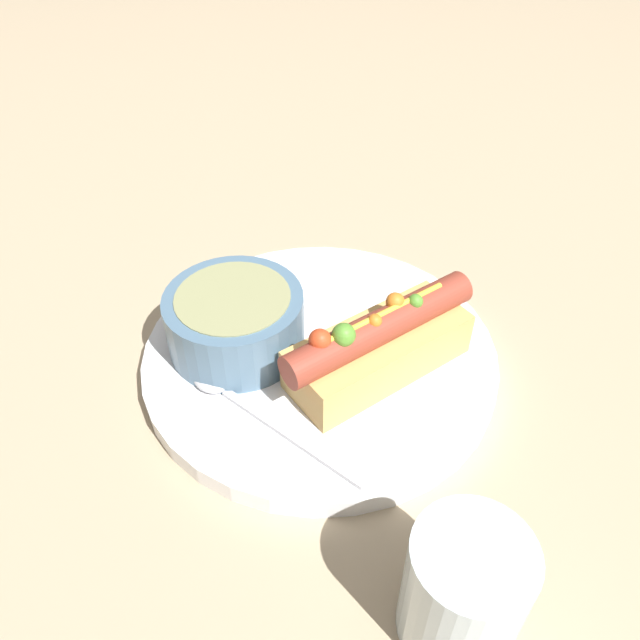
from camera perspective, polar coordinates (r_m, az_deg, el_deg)
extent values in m
plane|color=tan|center=(0.54, 0.00, -3.97)|extent=(4.00, 4.00, 0.00)
cylinder|color=white|center=(0.53, 0.00, -3.32)|extent=(0.30, 0.30, 0.02)
cube|color=tan|center=(0.50, 5.39, -2.87)|extent=(0.16, 0.10, 0.04)
cylinder|color=brown|center=(0.48, 5.58, -0.62)|extent=(0.17, 0.08, 0.03)
sphere|color=#518C2D|center=(0.49, 8.73, 1.70)|extent=(0.01, 0.01, 0.01)
sphere|color=orange|center=(0.47, 4.90, -0.21)|extent=(0.01, 0.01, 0.01)
sphere|color=#518C2D|center=(0.45, 2.18, -1.37)|extent=(0.02, 0.02, 0.02)
sphere|color=orange|center=(0.48, 6.88, 1.67)|extent=(0.01, 0.01, 0.01)
sphere|color=#C63F1E|center=(0.45, -0.01, -1.83)|extent=(0.02, 0.02, 0.02)
sphere|color=#518C2D|center=(0.45, 2.14, -1.55)|extent=(0.02, 0.02, 0.02)
cylinder|color=gold|center=(0.47, 5.68, 0.52)|extent=(0.12, 0.04, 0.01)
cylinder|color=slate|center=(0.52, -7.75, -0.13)|extent=(0.11, 0.11, 0.05)
cylinder|color=#8C8E60|center=(0.50, -7.96, 1.68)|extent=(0.09, 0.09, 0.01)
cube|color=#B7B7BC|center=(0.46, -2.78, -10.53)|extent=(0.01, 0.13, 0.00)
ellipsoid|color=#B7B7BC|center=(0.50, -9.94, -5.46)|extent=(0.03, 0.03, 0.01)
cylinder|color=silver|center=(0.39, 12.95, -23.01)|extent=(0.07, 0.07, 0.09)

